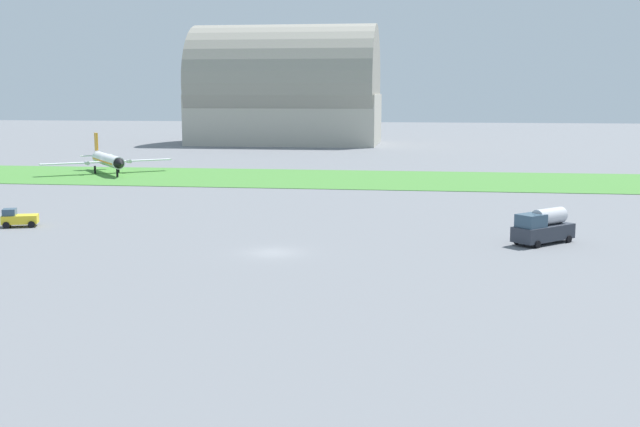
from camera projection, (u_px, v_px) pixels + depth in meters
name	position (u px, v px, depth m)	size (l,w,h in m)	color
ground_plane	(273.00, 253.00, 70.89)	(600.00, 600.00, 0.00)	slate
grass_taxiway_strip	(346.00, 179.00, 129.90)	(360.00, 28.00, 0.08)	#478438
airplane_taxiing_turboprop	(107.00, 160.00, 137.80)	(18.94, 16.76, 6.74)	white
fuel_truck_near_gate	(543.00, 227.00, 74.90)	(6.34, 6.24, 3.29)	#2D333D
pushback_tug_midfield	(18.00, 218.00, 84.28)	(3.99, 3.00, 1.95)	yellow
hangar_distant	(286.00, 94.00, 215.64)	(49.76, 31.15, 31.73)	#B2AD9E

